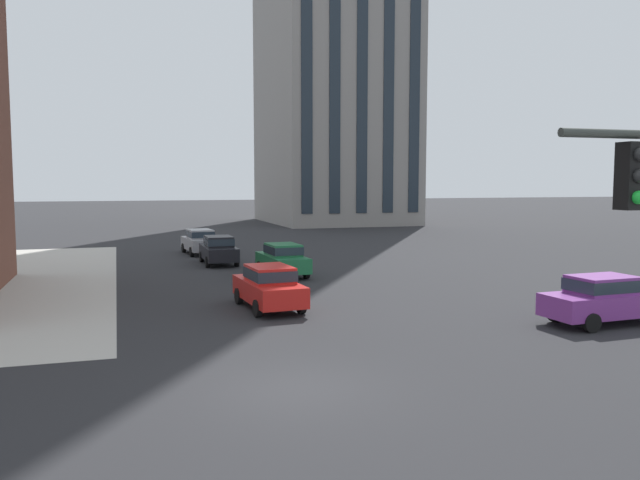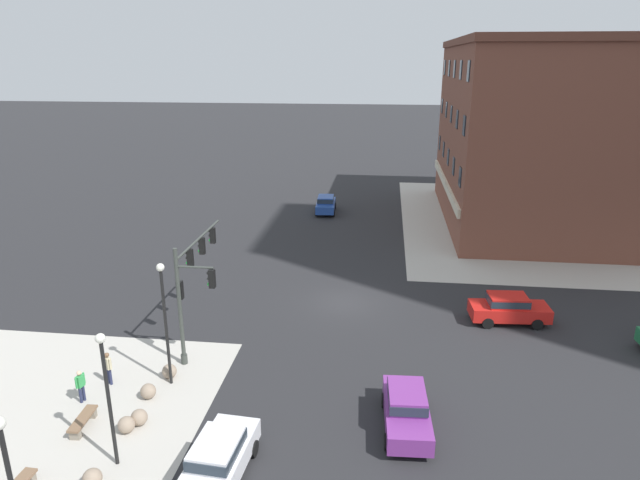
% 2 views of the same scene
% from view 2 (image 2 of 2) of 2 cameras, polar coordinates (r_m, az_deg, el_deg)
% --- Properties ---
extents(ground_plane, '(320.00, 320.00, 0.00)m').
position_cam_2_polar(ground_plane, '(34.75, 2.53, -6.45)').
color(ground_plane, '#262628').
extents(sidewalk_far_corner, '(32.00, 32.00, 0.02)m').
position_cam_2_polar(sidewalk_far_corner, '(56.38, 24.96, 1.57)').
color(sidewalk_far_corner, '#B7B2A8').
rests_on(sidewalk_far_corner, ground).
extents(traffic_signal_main, '(6.88, 2.09, 6.08)m').
position_cam_2_polar(traffic_signal_main, '(28.56, -12.98, -3.72)').
color(traffic_signal_main, '#383D38').
rests_on(traffic_signal_main, ground).
extents(bollard_sphere_curb_a, '(0.69, 0.69, 0.69)m').
position_cam_2_polar(bollard_sphere_curb_a, '(27.91, -15.28, -12.93)').
color(bollard_sphere_curb_a, gray).
rests_on(bollard_sphere_curb_a, ground).
extents(bollard_sphere_curb_b, '(0.69, 0.69, 0.69)m').
position_cam_2_polar(bollard_sphere_curb_b, '(26.71, -17.31, -14.68)').
color(bollard_sphere_curb_b, gray).
rests_on(bollard_sphere_curb_b, ground).
extents(bollard_sphere_curb_c, '(0.69, 0.69, 0.69)m').
position_cam_2_polar(bollard_sphere_curb_c, '(25.16, -18.16, -17.00)').
color(bollard_sphere_curb_c, gray).
rests_on(bollard_sphere_curb_c, ground).
extents(bollard_sphere_curb_d, '(0.69, 0.69, 0.69)m').
position_cam_2_polar(bollard_sphere_curb_d, '(24.90, -19.36, -17.55)').
color(bollard_sphere_curb_d, gray).
rests_on(bollard_sphere_curb_d, ground).
extents(bollard_sphere_curb_e, '(0.69, 0.69, 0.69)m').
position_cam_2_polar(bollard_sphere_curb_e, '(22.78, -22.45, -21.76)').
color(bollard_sphere_curb_e, gray).
rests_on(bollard_sphere_curb_e, ground).
extents(bench_near_signal, '(1.83, 0.59, 0.49)m').
position_cam_2_polar(bench_near_signal, '(25.78, -23.26, -16.77)').
color(bench_near_signal, brown).
rests_on(bench_near_signal, ground).
extents(pedestrian_at_curb, '(0.54, 0.28, 1.54)m').
position_cam_2_polar(pedestrian_at_curb, '(27.18, -23.47, -13.51)').
color(pedestrian_at_curb, '#232847').
rests_on(pedestrian_at_curb, ground).
extents(pedestrian_by_lamp, '(0.36, 0.46, 1.63)m').
position_cam_2_polar(pedestrian_by_lamp, '(28.01, -21.01, -12.06)').
color(pedestrian_by_lamp, '#232847').
rests_on(pedestrian_by_lamp, ground).
extents(street_lamp_corner_near, '(0.36, 0.36, 6.00)m').
position_cam_2_polar(street_lamp_corner_near, '(25.91, -15.75, -7.09)').
color(street_lamp_corner_near, black).
rests_on(street_lamp_corner_near, ground).
extents(street_lamp_mid_sidewalk, '(0.36, 0.36, 5.44)m').
position_cam_2_polar(street_lamp_mid_sidewalk, '(21.74, -21.16, -13.76)').
color(street_lamp_mid_sidewalk, black).
rests_on(street_lamp_mid_sidewalk, ground).
extents(car_main_southbound_near, '(4.52, 2.14, 1.68)m').
position_cam_2_polar(car_main_southbound_near, '(21.51, -10.44, -21.23)').
color(car_main_southbound_near, silver).
rests_on(car_main_southbound_near, ground).
extents(car_cross_eastbound, '(2.12, 4.51, 1.68)m').
position_cam_2_polar(car_cross_eastbound, '(33.64, 18.89, -6.63)').
color(car_cross_eastbound, red).
rests_on(car_cross_eastbound, ground).
extents(car_parked_curb, '(4.48, 2.06, 1.68)m').
position_cam_2_polar(car_parked_curb, '(54.53, 0.60, 3.78)').
color(car_parked_curb, '#23479E').
rests_on(car_parked_curb, ground).
extents(car_cross_far, '(4.48, 2.06, 1.68)m').
position_cam_2_polar(car_cross_far, '(23.84, 8.93, -16.72)').
color(car_cross_far, '#7A3389').
rests_on(car_cross_far, ground).
extents(storefront_block_near_corner, '(23.57, 15.06, 16.19)m').
position_cam_2_polar(storefront_block_near_corner, '(54.06, 21.16, 10.22)').
color(storefront_block_near_corner, brown).
rests_on(storefront_block_near_corner, ground).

